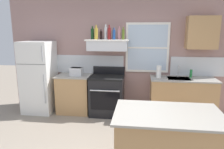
# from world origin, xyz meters

# --- Properties ---
(back_wall) EXTENTS (5.40, 0.11, 2.70)m
(back_wall) POSITION_xyz_m (0.03, 2.23, 1.35)
(back_wall) COLOR gray
(back_wall) RESTS_ON ground_plane
(refrigerator) EXTENTS (0.70, 0.72, 1.70)m
(refrigerator) POSITION_xyz_m (-1.90, 1.84, 0.85)
(refrigerator) COLOR white
(refrigerator) RESTS_ON ground_plane
(counter_left_of_stove) EXTENTS (0.79, 0.63, 0.91)m
(counter_left_of_stove) POSITION_xyz_m (-1.05, 1.90, 0.46)
(counter_left_of_stove) COLOR tan
(counter_left_of_stove) RESTS_ON ground_plane
(toaster) EXTENTS (0.30, 0.20, 0.19)m
(toaster) POSITION_xyz_m (-0.97, 1.85, 1.01)
(toaster) COLOR silver
(toaster) RESTS_ON counter_left_of_stove
(stove_range) EXTENTS (0.76, 0.69, 1.09)m
(stove_range) POSITION_xyz_m (-0.25, 1.86, 0.46)
(stove_range) COLOR black
(stove_range) RESTS_ON ground_plane
(range_hood_shelf) EXTENTS (0.96, 0.52, 0.24)m
(range_hood_shelf) POSITION_xyz_m (-0.25, 1.96, 1.62)
(range_hood_shelf) COLOR silver
(bottle_dark_green_wine) EXTENTS (0.07, 0.07, 0.30)m
(bottle_dark_green_wine) POSITION_xyz_m (-0.61, 2.00, 1.87)
(bottle_dark_green_wine) COLOR #143819
(bottle_dark_green_wine) RESTS_ON range_hood_shelf
(bottle_champagne_gold_foil) EXTENTS (0.08, 0.08, 0.32)m
(bottle_champagne_gold_foil) POSITION_xyz_m (-0.50, 1.92, 1.88)
(bottle_champagne_gold_foil) COLOR #B29333
(bottle_champagne_gold_foil) RESTS_ON range_hood_shelf
(bottle_balsamic_dark) EXTENTS (0.06, 0.06, 0.22)m
(bottle_balsamic_dark) POSITION_xyz_m (-0.41, 1.99, 1.84)
(bottle_balsamic_dark) COLOR black
(bottle_balsamic_dark) RESTS_ON range_hood_shelf
(bottle_clear_tall) EXTENTS (0.06, 0.06, 0.33)m
(bottle_clear_tall) POSITION_xyz_m (-0.30, 2.00, 1.89)
(bottle_clear_tall) COLOR silver
(bottle_clear_tall) RESTS_ON range_hood_shelf
(bottle_red_label_wine) EXTENTS (0.07, 0.07, 0.32)m
(bottle_red_label_wine) POSITION_xyz_m (-0.21, 1.91, 1.88)
(bottle_red_label_wine) COLOR maroon
(bottle_red_label_wine) RESTS_ON range_hood_shelf
(bottle_blue_liqueur) EXTENTS (0.07, 0.07, 0.26)m
(bottle_blue_liqueur) POSITION_xyz_m (-0.10, 1.93, 1.85)
(bottle_blue_liqueur) COLOR #1E478C
(bottle_blue_liqueur) RESTS_ON range_hood_shelf
(bottle_rose_pink) EXTENTS (0.07, 0.07, 0.29)m
(bottle_rose_pink) POSITION_xyz_m (0.01, 2.01, 1.87)
(bottle_rose_pink) COLOR #C67F84
(bottle_rose_pink) RESTS_ON range_hood_shelf
(bottle_olive_oil_square) EXTENTS (0.06, 0.06, 0.28)m
(bottle_olive_oil_square) POSITION_xyz_m (0.10, 1.92, 1.86)
(bottle_olive_oil_square) COLOR #4C601E
(bottle_olive_oil_square) RESTS_ON range_hood_shelf
(counter_right_with_sink) EXTENTS (1.43, 0.63, 0.91)m
(counter_right_with_sink) POSITION_xyz_m (1.45, 1.90, 0.46)
(counter_right_with_sink) COLOR tan
(counter_right_with_sink) RESTS_ON ground_plane
(sink_faucet) EXTENTS (0.03, 0.17, 0.28)m
(sink_faucet) POSITION_xyz_m (1.35, 2.00, 1.08)
(sink_faucet) COLOR silver
(sink_faucet) RESTS_ON counter_right_with_sink
(paper_towel_roll) EXTENTS (0.11, 0.11, 0.27)m
(paper_towel_roll) POSITION_xyz_m (0.91, 1.90, 1.04)
(paper_towel_roll) COLOR white
(paper_towel_roll) RESTS_ON counter_right_with_sink
(dish_soap_bottle) EXTENTS (0.06, 0.06, 0.18)m
(dish_soap_bottle) POSITION_xyz_m (1.63, 2.00, 1.00)
(dish_soap_bottle) COLOR #268C3F
(dish_soap_bottle) RESTS_ON counter_right_with_sink
(kitchen_island) EXTENTS (1.40, 0.90, 0.91)m
(kitchen_island) POSITION_xyz_m (0.87, -0.18, 0.46)
(kitchen_island) COLOR tan
(kitchen_island) RESTS_ON ground_plane
(upper_cabinet_right) EXTENTS (0.64, 0.32, 0.70)m
(upper_cabinet_right) POSITION_xyz_m (1.80, 2.04, 1.90)
(upper_cabinet_right) COLOR tan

